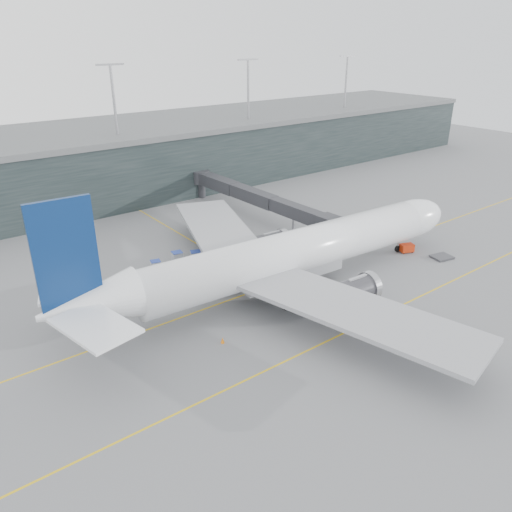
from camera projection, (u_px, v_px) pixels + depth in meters
ground at (227, 285)px, 75.56m from camera, size 320.00×320.00×0.00m
taxiline_a at (242, 295)px, 72.66m from camera, size 160.00×0.25×0.02m
taxiline_b at (319, 345)px, 61.07m from camera, size 160.00×0.25×0.02m
taxiline_lead_main at (188, 239)px, 92.83m from camera, size 0.25×60.00×0.02m
terminal at (83, 164)px, 114.48m from camera, size 240.00×36.00×29.00m
main_aircraft at (291, 254)px, 72.97m from camera, size 68.78×64.55×19.29m
jet_bridge at (248, 194)px, 102.54m from camera, size 4.62×43.45×6.30m
gse_cart at (407, 248)px, 86.69m from camera, size 2.62×2.16×1.53m
baggage_dolly at (442, 257)px, 84.74m from camera, size 3.82×3.30×0.33m
uld_a at (156, 266)px, 79.94m from camera, size 2.17×1.91×1.69m
uld_b at (177, 257)px, 82.82m from camera, size 2.26×1.93×1.85m
uld_c at (196, 256)px, 83.15m from camera, size 2.44×2.22×1.80m
cone_nose at (397, 247)px, 88.29m from camera, size 0.44×0.44×0.70m
cone_wing_stbd at (359, 324)px, 64.97m from camera, size 0.42×0.42×0.66m
cone_wing_port at (222, 249)px, 87.49m from camera, size 0.49×0.49×0.77m
cone_tail at (223, 340)px, 61.37m from camera, size 0.49×0.49×0.77m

